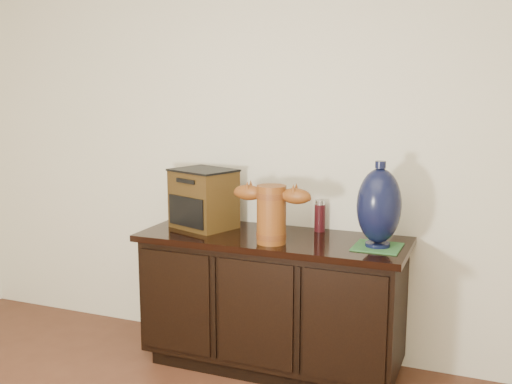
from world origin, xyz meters
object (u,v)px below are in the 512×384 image
at_px(sideboard, 272,301).
at_px(lamp_base, 379,206).
at_px(tv_radio, 204,199).
at_px(terracotta_vessel, 271,211).
at_px(spray_can, 320,216).

height_order(sideboard, lamp_base, lamp_base).
relative_size(sideboard, tv_radio, 3.54).
bearing_deg(terracotta_vessel, sideboard, 109.42).
xyz_separation_m(sideboard, lamp_base, (0.57, -0.02, 0.58)).
distance_m(sideboard, tv_radio, 0.70).
xyz_separation_m(sideboard, spray_can, (0.21, 0.21, 0.46)).
xyz_separation_m(sideboard, tv_radio, (-0.44, 0.05, 0.54)).
relative_size(terracotta_vessel, tv_radio, 1.03).
bearing_deg(tv_radio, sideboard, 14.57).
relative_size(sideboard, lamp_base, 3.38).
height_order(terracotta_vessel, lamp_base, lamp_base).
height_order(sideboard, spray_can, spray_can).
relative_size(tv_radio, lamp_base, 0.95).
xyz_separation_m(sideboard, terracotta_vessel, (0.04, -0.14, 0.54)).
xyz_separation_m(tv_radio, spray_can, (0.65, 0.16, -0.08)).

